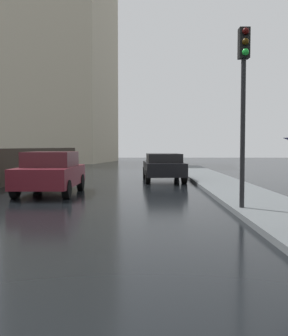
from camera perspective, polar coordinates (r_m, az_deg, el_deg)
name	(u,v)px	position (r m, az deg, el deg)	size (l,w,h in m)	color
car_maroon_mid_road	(51,172)	(14.54, -13.30, -0.57)	(1.92, 3.99, 1.51)	maroon
car_black_far_ahead	(163,166)	(19.43, 2.82, 0.25)	(2.06, 4.28, 1.36)	black
traffic_light	(244,84)	(10.39, 14.16, 11.62)	(0.26, 0.39, 4.49)	black
distant_tower	(63,64)	(46.34, -11.57, 14.48)	(11.59, 12.00, 25.14)	#B2A88E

